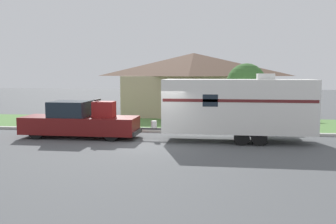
# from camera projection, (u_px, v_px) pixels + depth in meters

# --- Properties ---
(ground_plane) EXTENTS (120.00, 120.00, 0.00)m
(ground_plane) POSITION_uv_depth(u_px,v_px,m) (157.00, 145.00, 17.34)
(ground_plane) COLOR #515456
(curb_strip) EXTENTS (80.00, 0.30, 0.14)m
(curb_strip) POSITION_uv_depth(u_px,v_px,m) (168.00, 131.00, 21.03)
(curb_strip) COLOR beige
(curb_strip) RESTS_ON ground_plane
(lawn_strip) EXTENTS (80.00, 7.00, 0.03)m
(lawn_strip) POSITION_uv_depth(u_px,v_px,m) (176.00, 124.00, 24.63)
(lawn_strip) COLOR #568442
(lawn_strip) RESTS_ON ground_plane
(house_across_street) EXTENTS (11.11, 6.78, 4.90)m
(house_across_street) POSITION_uv_depth(u_px,v_px,m) (194.00, 83.00, 29.68)
(house_across_street) COLOR tan
(house_across_street) RESTS_ON ground_plane
(pickup_truck) EXTENTS (6.07, 1.90, 2.01)m
(pickup_truck) POSITION_uv_depth(u_px,v_px,m) (79.00, 121.00, 19.35)
(pickup_truck) COLOR black
(pickup_truck) RESTS_ON ground_plane
(travel_trailer) EXTENTS (8.38, 2.24, 3.31)m
(travel_trailer) POSITION_uv_depth(u_px,v_px,m) (238.00, 106.00, 18.14)
(travel_trailer) COLOR black
(travel_trailer) RESTS_ON ground_plane
(mailbox) EXTENTS (0.48, 0.20, 1.22)m
(mailbox) POSITION_uv_depth(u_px,v_px,m) (285.00, 116.00, 21.05)
(mailbox) COLOR brown
(mailbox) RESTS_ON ground_plane
(tree_in_yard) EXTENTS (2.41, 2.41, 3.93)m
(tree_in_yard) POSITION_uv_depth(u_px,v_px,m) (246.00, 83.00, 23.06)
(tree_in_yard) COLOR brown
(tree_in_yard) RESTS_ON ground_plane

